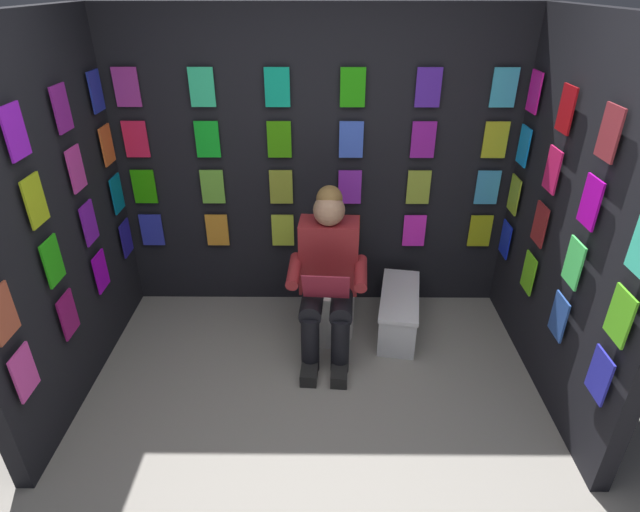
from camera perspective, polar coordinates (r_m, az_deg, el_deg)
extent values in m
plane|color=gray|center=(2.94, -1.00, -24.78)|extent=(30.00, 30.00, 0.00)
cube|color=black|center=(3.84, -0.50, 9.85)|extent=(3.02, 0.10, 2.23)
cube|color=#2C35B8|center=(4.16, -18.35, 2.80)|extent=(0.17, 0.01, 0.26)
cube|color=orange|center=(4.03, -11.45, 2.86)|extent=(0.17, 0.01, 0.26)
cube|color=#AFC72F|center=(3.95, -4.19, 2.89)|extent=(0.17, 0.01, 0.26)
cube|color=#A0280F|center=(3.95, 3.21, 2.87)|extent=(0.17, 0.01, 0.26)
cube|color=#EF24D8|center=(4.00, 10.53, 2.81)|extent=(0.17, 0.01, 0.26)
cube|color=#ADB517|center=(4.13, 17.52, 2.70)|extent=(0.17, 0.01, 0.26)
cube|color=#2BA508|center=(4.03, -19.12, 7.36)|extent=(0.17, 0.01, 0.26)
cube|color=#69B535|center=(3.89, -11.96, 7.60)|extent=(0.17, 0.01, 0.26)
cube|color=olive|center=(3.81, -4.38, 7.73)|extent=(0.17, 0.01, 0.26)
cube|color=purple|center=(3.80, 3.36, 7.72)|extent=(0.17, 0.01, 0.26)
cube|color=#93A930|center=(3.86, 11.00, 7.57)|extent=(0.17, 0.01, 0.26)
cube|color=#3C9CD5|center=(3.99, 18.27, 7.31)|extent=(0.17, 0.01, 0.26)
cube|color=#E81D48|center=(3.92, -19.97, 12.21)|extent=(0.17, 0.01, 0.26)
cube|color=#10BA23|center=(3.78, -12.51, 12.65)|extent=(0.17, 0.01, 0.26)
cube|color=#359607|center=(3.70, -4.59, 12.89)|extent=(0.17, 0.01, 0.26)
cube|color=blue|center=(3.69, 3.52, 12.90)|extent=(0.17, 0.01, 0.26)
cube|color=purple|center=(3.75, 11.51, 12.65)|extent=(0.17, 0.01, 0.26)
cube|color=gold|center=(3.88, 19.09, 12.20)|extent=(0.17, 0.01, 0.26)
cube|color=#A73093|center=(3.84, -20.88, 17.29)|extent=(0.17, 0.01, 0.26)
cube|color=#2DD68D|center=(3.70, -13.12, 17.96)|extent=(0.17, 0.01, 0.26)
cube|color=#0BAF86|center=(3.62, -4.82, 18.34)|extent=(0.17, 0.01, 0.26)
cube|color=#1FA50B|center=(3.61, 3.70, 18.36)|extent=(0.17, 0.01, 0.26)
cube|color=#4D21AC|center=(3.67, 12.07, 18.00)|extent=(0.17, 0.01, 0.26)
cube|color=#3AB4D4|center=(3.80, 19.97, 17.33)|extent=(0.17, 0.01, 0.26)
cube|color=black|center=(3.28, 26.69, 3.23)|extent=(0.10, 1.84, 2.23)
cube|color=#1327D3|center=(4.05, 20.08, 1.77)|extent=(0.01, 0.17, 0.26)
cube|color=#6FDA1E|center=(3.65, 22.37, -1.77)|extent=(0.01, 0.17, 0.26)
cube|color=#2A4FA2|center=(3.27, 25.22, -6.17)|extent=(0.01, 0.17, 0.26)
cube|color=#282AB0|center=(2.92, 28.86, -11.64)|extent=(0.01, 0.17, 0.26)
cube|color=#96B528|center=(3.91, 20.95, 6.43)|extent=(0.01, 0.17, 0.26)
cube|color=maroon|center=(3.49, 23.44, 3.29)|extent=(0.01, 0.17, 0.26)
cube|color=#4CEA67|center=(3.09, 26.58, -0.70)|extent=(0.01, 0.17, 0.26)
cube|color=#59C422|center=(2.72, 30.62, -5.82)|extent=(0.01, 0.17, 0.26)
cube|color=#118BF0|center=(3.80, 21.89, 11.40)|extent=(0.01, 0.17, 0.26)
cube|color=#D71A5A|center=(3.37, 24.62, 8.77)|extent=(0.01, 0.17, 0.26)
cube|color=#B40AAF|center=(2.95, 28.08, 5.35)|extent=(0.01, 0.17, 0.26)
cube|color=#E9159D|center=(3.73, 22.93, 16.61)|extent=(0.01, 0.17, 0.26)
cube|color=#A40C13|center=(3.28, 25.92, 14.59)|extent=(0.01, 0.17, 0.26)
cube|color=maroon|center=(2.85, 29.75, 11.91)|extent=(0.01, 0.17, 0.26)
cube|color=black|center=(3.33, -27.78, 3.36)|extent=(0.10, 1.84, 2.23)
cube|color=#E544AC|center=(2.98, -30.25, -11.23)|extent=(0.01, 0.17, 0.26)
cube|color=#971668|center=(3.32, -26.40, -5.91)|extent=(0.01, 0.17, 0.26)
cube|color=#B20CDE|center=(3.69, -23.36, -1.60)|extent=(0.01, 0.17, 0.26)
cube|color=#241C98|center=(4.09, -20.91, 1.89)|extent=(0.01, 0.17, 0.26)
cube|color=#B95238|center=(2.78, -32.04, -5.49)|extent=(0.01, 0.17, 0.26)
cube|color=green|center=(3.15, -27.80, -0.52)|extent=(0.01, 0.17, 0.26)
cube|color=purple|center=(3.54, -24.47, 3.40)|extent=(0.01, 0.17, 0.26)
cube|color=#086E9A|center=(3.96, -21.81, 6.50)|extent=(0.01, 0.17, 0.26)
cube|color=#B1C81C|center=(3.01, -29.33, 5.43)|extent=(0.01, 0.17, 0.26)
cube|color=#DB3AAA|center=(3.42, -25.68, 8.80)|extent=(0.01, 0.17, 0.26)
cube|color=orange|center=(3.85, -22.78, 11.41)|extent=(0.01, 0.17, 0.26)
cube|color=#9A1DDF|center=(2.91, -31.03, 11.86)|extent=(0.01, 0.17, 0.26)
cube|color=#8F2094|center=(3.33, -27.00, 14.54)|extent=(0.01, 0.17, 0.26)
cube|color=#1F2DA2|center=(3.77, -23.83, 16.56)|extent=(0.01, 0.17, 0.26)
cylinder|color=white|center=(3.77, 0.94, -6.20)|extent=(0.38, 0.38, 0.40)
cylinder|color=white|center=(3.66, 0.96, -3.48)|extent=(0.41, 0.41, 0.02)
cube|color=white|center=(3.80, 1.20, 0.76)|extent=(0.39, 0.20, 0.36)
cylinder|color=white|center=(3.72, 1.13, 0.12)|extent=(0.39, 0.09, 0.39)
cube|color=maroon|center=(3.49, 1.00, 0.04)|extent=(0.41, 0.25, 0.52)
sphere|color=tan|center=(3.31, 1.03, 5.18)|extent=(0.21, 0.21, 0.21)
sphere|color=olive|center=(3.31, 1.07, 6.47)|extent=(0.17, 0.17, 0.17)
cylinder|color=black|center=(3.45, 2.45, -5.19)|extent=(0.18, 0.41, 0.15)
cylinder|color=black|center=(3.45, -0.88, -5.07)|extent=(0.18, 0.41, 0.15)
cylinder|color=black|center=(3.44, 2.27, -10.01)|extent=(0.12, 0.12, 0.42)
cylinder|color=black|center=(3.44, -1.10, -9.87)|extent=(0.12, 0.12, 0.42)
cube|color=black|center=(3.50, 2.18, -12.76)|extent=(0.13, 0.27, 0.09)
cube|color=black|center=(3.51, -1.17, -12.61)|extent=(0.13, 0.27, 0.09)
cylinder|color=maroon|center=(3.35, 4.60, -1.96)|extent=(0.10, 0.31, 0.13)
cylinder|color=maroon|center=(3.37, -2.91, -1.69)|extent=(0.10, 0.31, 0.13)
cube|color=#A1263B|center=(3.22, 0.66, -3.52)|extent=(0.31, 0.15, 0.23)
cube|color=silver|center=(3.88, 8.79, -6.42)|extent=(0.37, 0.71, 0.30)
cube|color=white|center=(3.79, 8.97, -4.40)|extent=(0.39, 0.74, 0.03)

